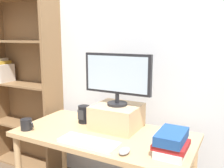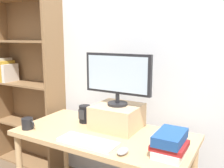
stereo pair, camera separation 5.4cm
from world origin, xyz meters
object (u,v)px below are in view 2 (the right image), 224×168
Objects in this scene: computer_mouse at (123,151)px; desk_speaker at (85,114)px; computer_monitor at (117,76)px; keyboard at (88,142)px; coffee_mug at (28,124)px; bookshelf_unit at (27,83)px; desk at (104,142)px; riser_box at (117,116)px; book_stack at (170,144)px.

desk_speaker is (-0.55, 0.36, 0.06)m from computer_mouse.
computer_monitor is 1.30× the size of keyboard.
computer_monitor reaches higher than coffee_mug.
desk_speaker reaches higher than computer_mouse.
computer_mouse is (1.50, -0.60, -0.20)m from bookshelf_unit.
computer_mouse is at bearing -21.78° from bookshelf_unit.
desk is 13.02× the size of computer_mouse.
computer_monitor is (1.25, -0.22, 0.20)m from bookshelf_unit.
riser_box is at bearing -9.81° from bookshelf_unit.
keyboard is 3.58× the size of coffee_mug.
book_stack is (0.54, -0.10, 0.15)m from desk.
coffee_mug is (-0.85, 0.01, 0.03)m from computer_mouse.
computer_mouse is at bearing -39.78° from desk.
coffee_mug is (-0.57, -0.01, 0.03)m from keyboard.
riser_box is 0.33m from computer_monitor.
keyboard is at bearing -25.47° from bookshelf_unit.
keyboard is 4.07× the size of computer_mouse.
bookshelf_unit reaches higher than desk.
riser_box reaches higher than keyboard.
computer_monitor is 0.80m from coffee_mug.
computer_monitor is 5.31× the size of computer_mouse.
computer_mouse is 0.66m from desk_speaker.
computer_monitor is (0.00, -0.00, 0.33)m from riser_box.
desk_speaker is (-0.30, -0.02, -0.35)m from computer_monitor.
bookshelf_unit is 5.10× the size of riser_box.
bookshelf_unit reaches higher than coffee_mug.
book_stack is at bearing -15.17° from desk_speaker.
book_stack is at bearing 12.85° from keyboard.
riser_box is 0.56m from book_stack.
riser_box reaches higher than computer_mouse.
computer_mouse is (0.24, -0.38, -0.40)m from computer_monitor.
riser_box is at bearing 122.59° from computer_mouse.
riser_box is 0.46m from computer_mouse.
desk is 0.52m from computer_monitor.
computer_monitor is at bearing 74.58° from desk.
computer_mouse reaches higher than keyboard.
desk is 0.33m from desk_speaker.
keyboard is 0.44m from desk_speaker.
book_stack is 1.12m from coffee_mug.
riser_box is 1.34× the size of book_stack.
bookshelf_unit is 6.85× the size of book_stack.
desk_speaker is at bearing -14.16° from bookshelf_unit.
bookshelf_unit reaches higher than computer_mouse.
keyboard is (-0.03, -0.36, -0.08)m from riser_box.
computer_mouse is 0.85m from coffee_mug.
riser_box is at bearing 31.43° from coffee_mug.
computer_mouse is at bearing -0.70° from coffee_mug.
coffee_mug reaches higher than keyboard.
desk is 0.38m from computer_mouse.
desk_speaker is at bearing 164.83° from book_stack.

